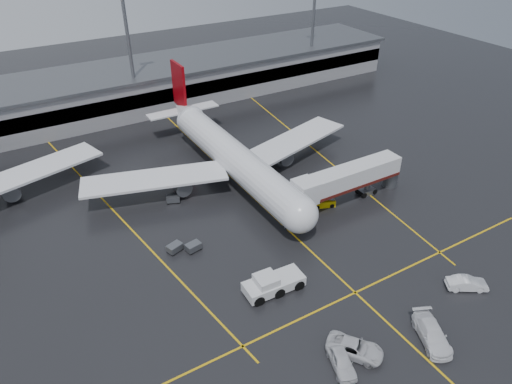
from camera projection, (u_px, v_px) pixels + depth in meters
ground at (261, 204)px, 72.34m from camera, size 220.00×220.00×0.00m
apron_line_centre at (261, 204)px, 72.34m from camera, size 0.25×90.00×0.02m
apron_line_stop at (355, 293)px, 56.40m from camera, size 60.00×0.25×0.02m
apron_line_left at (113, 210)px, 70.99m from camera, size 9.99×69.35×0.02m
apron_line_right at (316, 151)px, 87.32m from camera, size 7.57×69.64×0.02m
terminal at (150, 85)px, 104.74m from camera, size 122.00×19.00×8.60m
light_mast_mid at (129, 48)px, 92.82m from camera, size 3.00×1.20×25.45m
light_mast_right at (313, 21)px, 112.16m from camera, size 3.00×1.20×25.45m
main_airliner at (230, 155)px, 77.10m from camera, size 48.80×45.60×14.10m
jet_bridge at (348, 179)px, 70.98m from camera, size 19.90×3.40×6.05m
pushback_tractor at (272, 284)px, 56.19m from camera, size 7.51×3.47×2.64m
belt_loader at (323, 203)px, 71.71m from camera, size 3.74×2.59×2.19m
service_van_a at (355, 348)px, 48.55m from camera, size 5.66×6.35×1.64m
service_van_b at (432, 334)px, 49.99m from camera, size 4.89×6.77×1.82m
service_van_c at (467, 283)px, 56.59m from camera, size 5.03×4.01×1.60m
service_van_d at (341, 360)px, 47.25m from camera, size 3.47×5.31×1.68m
baggage_cart_a at (193, 247)px, 62.74m from camera, size 2.21×1.65×1.12m
baggage_cart_b at (175, 248)px, 62.58m from camera, size 2.31×1.87×1.12m
baggage_cart_c at (173, 199)px, 72.53m from camera, size 2.33×1.94×1.12m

